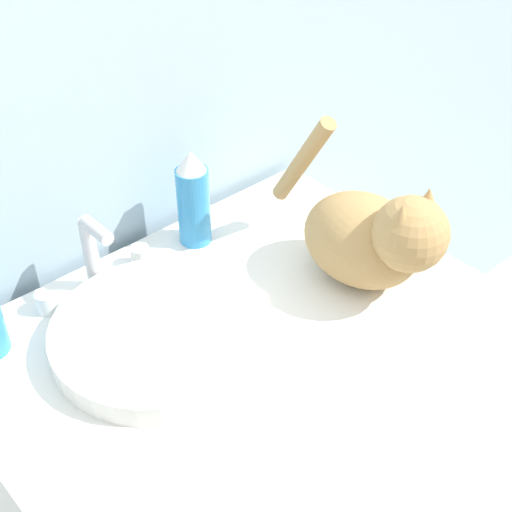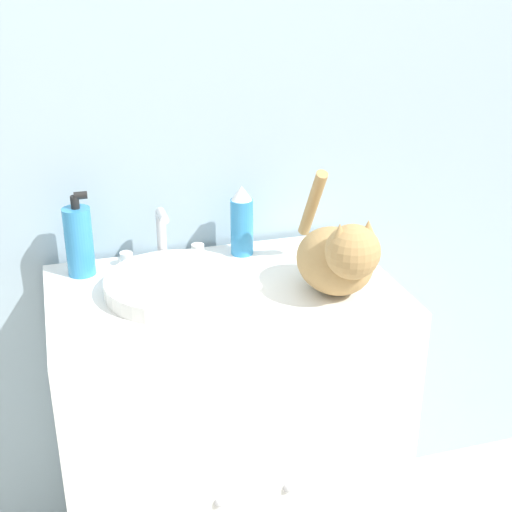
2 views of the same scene
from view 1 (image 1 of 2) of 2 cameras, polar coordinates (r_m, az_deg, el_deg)
The scene contains 6 objects.
wall_back at distance 1.14m, azimuth -13.46°, elevation 17.68°, with size 6.00×0.05×2.50m.
vanity_cabinet at distance 1.45m, azimuth -2.38°, elevation -17.34°, with size 0.79×0.51×0.87m.
sink_basin at distance 1.08m, azimuth -7.85°, elevation -6.18°, with size 0.32×0.32×0.04m.
faucet at distance 1.16m, azimuth -12.86°, elevation -0.34°, with size 0.21×0.08×0.14m.
cat at distance 1.15m, azimuth 9.29°, elevation 1.60°, with size 0.17×0.35×0.26m.
spray_bottle at distance 1.23m, azimuth -5.05°, elevation 4.57°, with size 0.06×0.06×0.18m.
Camera 1 is at (-0.51, -0.41, 1.63)m, focal length 50.00 mm.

